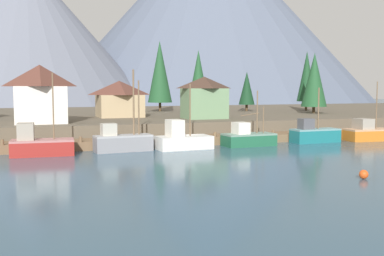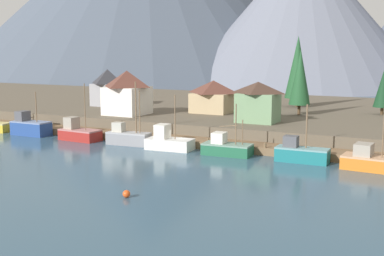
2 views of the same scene
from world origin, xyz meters
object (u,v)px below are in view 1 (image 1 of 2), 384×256
house_white (40,93)px  channel_buoy (364,174)px  fishing_boat_grey (122,141)px  fishing_boat_orange (368,133)px  fishing_boat_white (182,140)px  fishing_boat_green (248,138)px  conifer_mid_left (247,88)px  conifer_mid_right (307,76)px  house_green (204,97)px  conifer_near_left (198,77)px  conifer_near_right (314,80)px  house_tan (120,98)px  conifer_back_left (160,72)px  fishing_boat_teal (314,134)px  fishing_boat_red (40,145)px

house_white → channel_buoy: house_white is taller
fishing_boat_grey → fishing_boat_orange: bearing=-5.3°
fishing_boat_white → fishing_boat_green: (8.37, 0.19, -0.12)m
conifer_mid_left → conifer_mid_right: conifer_mid_right is taller
fishing_boat_grey → house_green: (14.70, 13.10, 4.50)m
house_white → fishing_boat_white: bearing=-39.7°
conifer_near_left → conifer_near_right: size_ratio=1.02×
house_green → conifer_mid_left: size_ratio=0.81×
house_tan → conifer_mid_right: bearing=12.6°
house_white → conifer_near_left: 29.05m
conifer_near_right → house_tan: bearing=178.3°
house_green → house_tan: size_ratio=0.89×
fishing_boat_orange → conifer_mid_right: 32.96m
fishing_boat_white → fishing_boat_orange: fishing_boat_orange is taller
fishing_boat_orange → house_green: size_ratio=1.27×
conifer_mid_right → fishing_boat_orange: bearing=-108.8°
house_green → conifer_near_right: 24.64m
fishing_boat_white → house_white: (-14.92, 12.38, 5.20)m
conifer_back_left → fishing_boat_grey: bearing=-111.8°
fishing_boat_teal → conifer_near_right: size_ratio=0.66×
house_green → fishing_boat_red: bearing=-150.1°
fishing_boat_orange → conifer_mid_left: size_ratio=1.02×
fishing_boat_teal → conifer_near_left: conifer_near_left is taller
conifer_near_left → conifer_mid_left: size_ratio=1.43×
fishing_boat_grey → fishing_boat_teal: (24.79, 0.13, -0.04)m
conifer_near_right → channel_buoy: conifer_near_right is taller
conifer_mid_right → conifer_back_left: bearing=167.6°
house_tan → fishing_boat_teal: bearing=-44.8°
fishing_boat_teal → fishing_boat_white: bearing=-179.3°
fishing_boat_green → conifer_near_left: conifer_near_left is taller
conifer_mid_right → fishing_boat_red: bearing=-149.8°
fishing_boat_green → fishing_boat_teal: (9.59, 0.34, 0.10)m
conifer_mid_left → channel_buoy: bearing=-106.9°
fishing_boat_teal → house_green: house_green is taller
fishing_boat_green → conifer_near_right: size_ratio=0.62×
fishing_boat_orange → channel_buoy: (-18.35, -21.25, -0.69)m
fishing_boat_teal → conifer_mid_right: (18.27, 29.69, 8.21)m
conifer_near_left → conifer_mid_right: conifer_mid_right is taller
conifer_near_left → house_green: bearing=-106.3°
fishing_boat_grey → conifer_mid_right: size_ratio=0.76×
fishing_boat_orange → house_green: 22.98m
fishing_boat_white → conifer_mid_left: conifer_mid_left is taller
fishing_boat_teal → conifer_near_right: (13.39, 19.90, 7.34)m
fishing_boat_teal → conifer_near_left: size_ratio=0.64×
fishing_boat_red → house_green: house_green is taller
conifer_near_right → house_green: bearing=-163.6°
fishing_boat_orange → fishing_boat_teal: bearing=-179.7°
fishing_boat_green → conifer_mid_left: 35.30m
fishing_boat_green → channel_buoy: (-0.81, -21.43, -0.61)m
fishing_boat_green → fishing_boat_teal: fishing_boat_teal is taller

